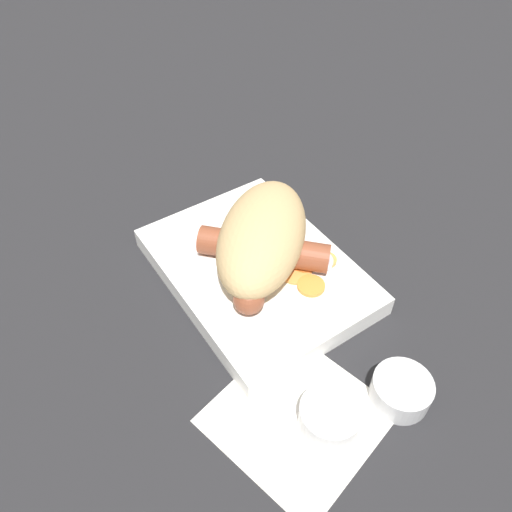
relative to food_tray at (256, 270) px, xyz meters
The scene contains 8 objects.
ground_plane 0.01m from the food_tray, ahead, with size 3.00×3.00×0.00m, color #232326.
food_tray is the anchor object (origin of this frame).
bread_roll 0.04m from the food_tray, 115.28° to the left, with size 0.18×0.18×0.06m.
sausage 0.03m from the food_tray, 89.16° to the left, with size 0.12×0.13×0.03m.
pickled_veggies 0.06m from the food_tray, 52.12° to the left, with size 0.06×0.07×0.01m.
napkin 0.16m from the food_tray, 21.41° to the right, with size 0.16×0.16×0.00m.
condiment_cup_near 0.18m from the food_tray, 13.47° to the right, with size 0.05×0.05×0.03m.
condiment_cup_far 0.19m from the food_tray, ahead, with size 0.05×0.05×0.03m.
Camera 1 is at (0.30, -0.20, 0.40)m, focal length 35.00 mm.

